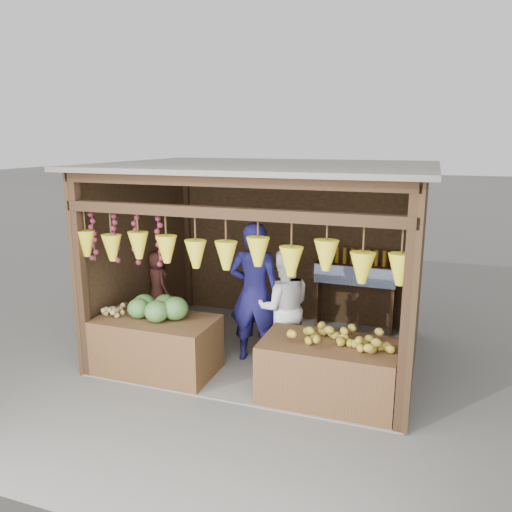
# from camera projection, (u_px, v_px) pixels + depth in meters

# --- Properties ---
(ground) EXTENTS (80.00, 80.00, 0.00)m
(ground) POSITION_uv_depth(u_px,v_px,m) (266.00, 352.00, 7.15)
(ground) COLOR #514F49
(ground) RESTS_ON ground
(stall_structure) EXTENTS (4.30, 3.30, 2.66)m
(stall_structure) POSITION_uv_depth(u_px,v_px,m) (263.00, 238.00, 6.75)
(stall_structure) COLOR slate
(stall_structure) RESTS_ON ground
(back_shelf) EXTENTS (1.25, 0.32, 1.32)m
(back_shelf) POSITION_uv_depth(u_px,v_px,m) (355.00, 277.00, 7.79)
(back_shelf) COLOR #382314
(back_shelf) RESTS_ON ground
(counter_left) EXTENTS (1.52, 0.85, 0.74)m
(counter_left) POSITION_uv_depth(u_px,v_px,m) (157.00, 345.00, 6.45)
(counter_left) COLOR #52361B
(counter_left) RESTS_ON ground
(counter_right) EXTENTS (1.54, 0.85, 0.71)m
(counter_right) POSITION_uv_depth(u_px,v_px,m) (328.00, 372.00, 5.75)
(counter_right) COLOR #472E17
(counter_right) RESTS_ON ground
(stool) EXTENTS (0.35, 0.35, 0.33)m
(stool) POSITION_uv_depth(u_px,v_px,m) (159.00, 321.00, 7.90)
(stool) COLOR black
(stool) RESTS_ON ground
(man_standing) EXTENTS (0.75, 0.53, 1.93)m
(man_standing) POSITION_uv_depth(u_px,v_px,m) (255.00, 293.00, 6.65)
(man_standing) COLOR #16134A
(man_standing) RESTS_ON ground
(woman_standing) EXTENTS (0.95, 0.86, 1.59)m
(woman_standing) POSITION_uv_depth(u_px,v_px,m) (283.00, 307.00, 6.61)
(woman_standing) COLOR white
(woman_standing) RESTS_ON ground
(vendor_seated) EXTENTS (0.56, 0.52, 0.96)m
(vendor_seated) POSITION_uv_depth(u_px,v_px,m) (158.00, 282.00, 7.75)
(vendor_seated) COLOR #512820
(vendor_seated) RESTS_ON stool
(melon_pile) EXTENTS (1.00, 0.50, 0.32)m
(melon_pile) POSITION_uv_depth(u_px,v_px,m) (155.00, 305.00, 6.38)
(melon_pile) COLOR #1F4913
(melon_pile) RESTS_ON counter_left
(tanfruit_pile) EXTENTS (0.34, 0.40, 0.13)m
(tanfruit_pile) POSITION_uv_depth(u_px,v_px,m) (115.00, 310.00, 6.49)
(tanfruit_pile) COLOR #A48F4B
(tanfruit_pile) RESTS_ON counter_left
(mango_pile) EXTENTS (1.40, 0.64, 0.22)m
(mango_pile) POSITION_uv_depth(u_px,v_px,m) (336.00, 335.00, 5.60)
(mango_pile) COLOR orange
(mango_pile) RESTS_ON counter_right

